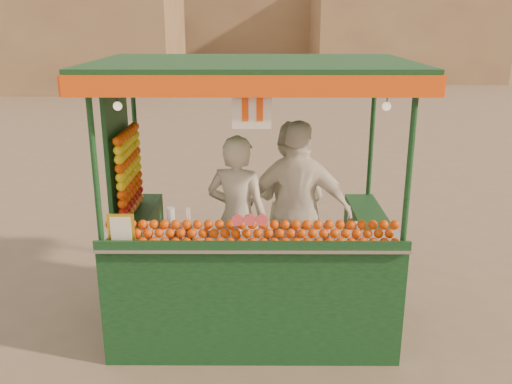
{
  "coord_description": "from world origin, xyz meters",
  "views": [
    {
      "loc": [
        -0.35,
        -5.31,
        3.06
      ],
      "look_at": [
        -0.38,
        -0.11,
        1.4
      ],
      "focal_mm": 38.55,
      "sensor_mm": 36.0,
      "label": 1
    }
  ],
  "objects_px": {
    "vendor_middle": "(290,201)",
    "vendor_right": "(299,210)",
    "juice_cart": "(245,248)",
    "vendor_left": "(237,218)"
  },
  "relations": [
    {
      "from": "vendor_middle",
      "to": "vendor_left",
      "type": "bearing_deg",
      "value": 70.64
    },
    {
      "from": "juice_cart",
      "to": "vendor_left",
      "type": "distance_m",
      "value": 0.31
    },
    {
      "from": "juice_cart",
      "to": "vendor_right",
      "type": "xyz_separation_m",
      "value": [
        0.53,
        0.15,
        0.35
      ]
    },
    {
      "from": "vendor_right",
      "to": "vendor_left",
      "type": "bearing_deg",
      "value": 21.35
    },
    {
      "from": "juice_cart",
      "to": "vendor_middle",
      "type": "bearing_deg",
      "value": 50.29
    },
    {
      "from": "vendor_left",
      "to": "vendor_middle",
      "type": "relative_size",
      "value": 0.98
    },
    {
      "from": "vendor_right",
      "to": "vendor_middle",
      "type": "bearing_deg",
      "value": -66.5
    },
    {
      "from": "vendor_middle",
      "to": "vendor_right",
      "type": "height_order",
      "value": "vendor_right"
    },
    {
      "from": "vendor_left",
      "to": "vendor_middle",
      "type": "height_order",
      "value": "vendor_middle"
    },
    {
      "from": "vendor_middle",
      "to": "vendor_right",
      "type": "bearing_deg",
      "value": 127.41
    }
  ]
}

